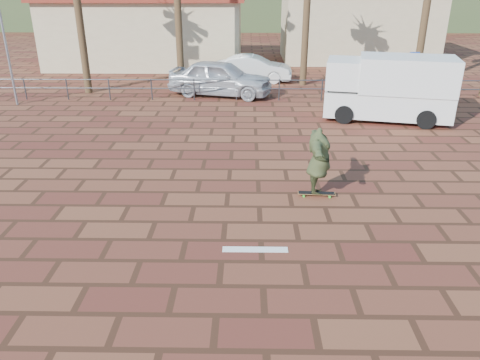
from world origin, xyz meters
name	(u,v)px	position (x,y,z in m)	size (l,w,h in m)	color
ground	(225,222)	(0.00, 0.00, 0.00)	(120.00, 120.00, 0.00)	brown
paint_stripe	(255,249)	(0.70, -1.20, 0.00)	(1.40, 0.22, 0.01)	white
guardrail	(237,86)	(0.00, 12.00, 0.68)	(24.06, 0.06, 1.00)	#47494F
building_west	(148,28)	(-6.00, 22.00, 2.28)	(12.60, 7.60, 4.50)	beige
building_east	(357,22)	(8.00, 24.00, 2.54)	(10.60, 6.60, 5.00)	beige
longboard	(316,193)	(2.37, 1.49, 0.08)	(1.00, 0.27, 0.10)	olive
skateboarder	(319,161)	(2.37, 1.49, 1.00)	(2.21, 0.60, 1.80)	#353D20
campervan	(390,87)	(6.18, 8.85, 1.33)	(5.21, 3.03, 2.54)	silver
car_silver	(221,78)	(-0.80, 13.00, 0.85)	(2.01, 5.00, 1.70)	#B3B5BB
car_white	(253,68)	(0.82, 16.43, 0.70)	(1.49, 4.26, 1.40)	white
street_sign	(413,67)	(8.08, 12.00, 1.57)	(0.45, 0.06, 2.24)	gray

